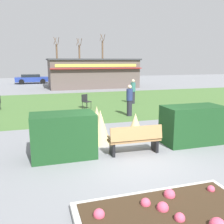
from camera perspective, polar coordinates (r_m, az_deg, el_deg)
ground_plane at (r=7.78m, az=5.59°, el=-10.80°), size 80.00×80.00×0.00m
lawn_patch at (r=17.73m, az=-7.66°, el=1.89°), size 36.00×12.00×0.01m
flower_bed at (r=5.18m, az=13.09°, el=-22.30°), size 3.45×1.96×0.33m
park_bench at (r=8.13m, az=5.18°, el=-6.19°), size 1.72×0.58×0.95m
hedge_left at (r=7.93m, az=-10.96°, el=-5.22°), size 1.94×1.10×1.38m
hedge_right at (r=9.56m, az=17.70°, el=-2.74°), size 2.15×1.10×1.36m
ornamental_grass_behind_left at (r=9.60m, az=-3.45°, el=-2.41°), size 0.68×0.68×1.27m
ornamental_grass_behind_right at (r=9.60m, az=-3.54°, el=-3.14°), size 0.69×0.69×1.04m
ornamental_grass_behind_center at (r=9.63m, az=5.28°, el=-3.22°), size 0.71×0.71×1.00m
ornamental_grass_behind_far at (r=9.02m, az=-2.65°, el=-3.43°), size 0.74×0.74×1.24m
trash_bin at (r=10.10m, az=18.33°, el=-3.77°), size 0.52×0.52×0.77m
food_kiosk at (r=28.60m, az=-4.41°, el=8.78°), size 9.79×5.12×3.15m
cafe_chair_west at (r=15.78m, az=-5.98°, el=2.66°), size 0.60×0.60×0.89m
person_strolling at (r=13.59m, az=3.98°, el=2.68°), size 0.34×0.34×1.69m
person_standing at (r=17.58m, az=4.76°, el=4.69°), size 0.34×0.34×1.69m
parked_car_west_slot at (r=34.83m, az=-17.73°, el=7.22°), size 4.27×2.20×1.20m
tree_left_bg at (r=42.08m, az=-12.31°, el=11.24°), size 0.91×0.96×6.55m
tree_right_bg at (r=43.80m, az=-2.14°, el=11.98°), size 0.91×0.96×7.30m
tree_center_bg at (r=41.52m, az=-7.34°, el=11.30°), size 0.91×0.96×6.39m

